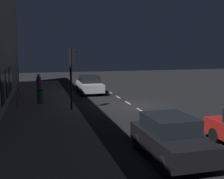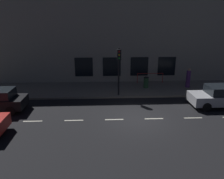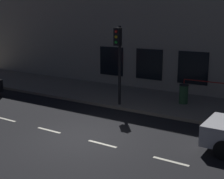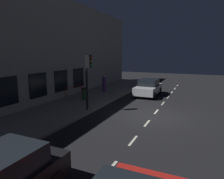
% 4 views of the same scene
% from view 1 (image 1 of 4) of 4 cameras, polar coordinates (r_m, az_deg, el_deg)
% --- Properties ---
extents(ground_plane, '(60.00, 60.00, 0.00)m').
position_cam_1_polar(ground_plane, '(20.42, 4.04, -3.19)').
color(ground_plane, black).
extents(sidewalk, '(4.50, 32.00, 0.15)m').
position_cam_1_polar(sidewalk, '(19.33, -13.80, -3.84)').
color(sidewalk, gray).
rests_on(sidewalk, ground).
extents(lane_centre_line, '(0.12, 27.20, 0.01)m').
position_cam_1_polar(lane_centre_line, '(21.35, 3.17, -2.67)').
color(lane_centre_line, beige).
rests_on(lane_centre_line, ground).
extents(traffic_light, '(0.48, 0.32, 3.90)m').
position_cam_1_polar(traffic_light, '(18.10, -7.90, 4.36)').
color(traffic_light, black).
rests_on(traffic_light, sidewalk).
extents(parked_car_1, '(1.93, 3.87, 1.58)m').
position_cam_1_polar(parked_car_1, '(10.86, 11.59, -9.37)').
color(parked_car_1, black).
rests_on(parked_car_1, ground).
extents(parked_car_2, '(1.98, 4.23, 1.58)m').
position_cam_1_polar(parked_car_2, '(25.85, -4.53, 1.00)').
color(parked_car_2, '#B7B7BC').
rests_on(parked_car_2, ground).
extents(pedestrian_0, '(0.53, 0.53, 1.78)m').
position_cam_1_polar(pedestrian_0, '(24.67, -14.41, 0.84)').
color(pedestrian_0, '#5B2D70').
rests_on(pedestrian_0, sidewalk).
extents(trash_bin, '(0.47, 0.47, 0.99)m').
position_cam_1_polar(trash_bin, '(20.86, -14.17, -1.37)').
color(trash_bin, '#2D5633').
rests_on(trash_bin, sidewalk).
extents(red_railing, '(0.05, 2.54, 0.97)m').
position_cam_1_polar(red_railing, '(21.55, -18.33, -0.57)').
color(red_railing, red).
rests_on(red_railing, sidewalk).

